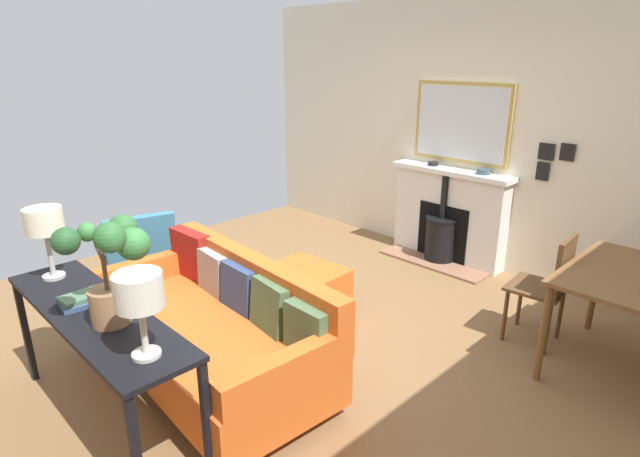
{
  "coord_description": "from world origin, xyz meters",
  "views": [
    {
      "loc": [
        2.31,
        2.67,
        2.15
      ],
      "look_at": [
        -0.49,
        -0.17,
        0.79
      ],
      "focal_mm": 28.54,
      "sensor_mm": 36.0,
      "label": 1
    }
  ],
  "objects_px": {
    "sofa": "(215,328)",
    "ottoman": "(304,286)",
    "armchair_accent": "(139,250)",
    "potted_plant": "(111,261)",
    "mantel_bowl_far": "(483,171)",
    "dining_chair_near_fireplace": "(550,282)",
    "console_table": "(96,324)",
    "fireplace": "(447,220)",
    "table_lamp_far_end": "(139,294)",
    "book_stack": "(85,299)",
    "dining_table": "(636,289)",
    "table_lamp_near_end": "(44,224)",
    "mantel_bowl_near": "(433,163)"
  },
  "relations": [
    {
      "from": "sofa",
      "to": "mantel_bowl_far",
      "type": "bearing_deg",
      "value": 174.02
    },
    {
      "from": "fireplace",
      "to": "armchair_accent",
      "type": "height_order",
      "value": "fireplace"
    },
    {
      "from": "fireplace",
      "to": "dining_table",
      "type": "height_order",
      "value": "fireplace"
    },
    {
      "from": "console_table",
      "to": "fireplace",
      "type": "bearing_deg",
      "value": -179.42
    },
    {
      "from": "dining_table",
      "to": "dining_chair_near_fireplace",
      "type": "height_order",
      "value": "dining_chair_near_fireplace"
    },
    {
      "from": "potted_plant",
      "to": "dining_chair_near_fireplace",
      "type": "bearing_deg",
      "value": 156.13
    },
    {
      "from": "table_lamp_near_end",
      "to": "dining_table",
      "type": "distance_m",
      "value": 3.9
    },
    {
      "from": "dining_chair_near_fireplace",
      "to": "armchair_accent",
      "type": "bearing_deg",
      "value": -58.25
    },
    {
      "from": "armchair_accent",
      "to": "dining_table",
      "type": "distance_m",
      "value": 3.99
    },
    {
      "from": "sofa",
      "to": "book_stack",
      "type": "relative_size",
      "value": 6.89
    },
    {
      "from": "book_stack",
      "to": "dining_chair_near_fireplace",
      "type": "distance_m",
      "value": 3.24
    },
    {
      "from": "ottoman",
      "to": "mantel_bowl_near",
      "type": "bearing_deg",
      "value": -178.7
    },
    {
      "from": "mantel_bowl_near",
      "to": "ottoman",
      "type": "bearing_deg",
      "value": 1.3
    },
    {
      "from": "table_lamp_near_end",
      "to": "table_lamp_far_end",
      "type": "height_order",
      "value": "table_lamp_near_end"
    },
    {
      "from": "fireplace",
      "to": "table_lamp_far_end",
      "type": "xyz_separation_m",
      "value": [
        3.78,
        0.68,
        0.65
      ]
    },
    {
      "from": "ottoman",
      "to": "table_lamp_far_end",
      "type": "xyz_separation_m",
      "value": [
        1.85,
        0.88,
        0.86
      ]
    },
    {
      "from": "console_table",
      "to": "potted_plant",
      "type": "distance_m",
      "value": 0.5
    },
    {
      "from": "console_table",
      "to": "potted_plant",
      "type": "xyz_separation_m",
      "value": [
        -0.05,
        0.23,
        0.44
      ]
    },
    {
      "from": "ottoman",
      "to": "dining_table",
      "type": "xyz_separation_m",
      "value": [
        -0.96,
        2.26,
        0.42
      ]
    },
    {
      "from": "fireplace",
      "to": "dining_table",
      "type": "bearing_deg",
      "value": 64.58
    },
    {
      "from": "mantel_bowl_near",
      "to": "potted_plant",
      "type": "relative_size",
      "value": 0.18
    },
    {
      "from": "armchair_accent",
      "to": "potted_plant",
      "type": "xyz_separation_m",
      "value": [
        0.92,
        1.75,
        0.67
      ]
    },
    {
      "from": "mantel_bowl_far",
      "to": "table_lamp_near_end",
      "type": "height_order",
      "value": "table_lamp_near_end"
    },
    {
      "from": "ottoman",
      "to": "dining_chair_near_fireplace",
      "type": "relative_size",
      "value": 0.76
    },
    {
      "from": "mantel_bowl_far",
      "to": "dining_chair_near_fireplace",
      "type": "relative_size",
      "value": 0.15
    },
    {
      "from": "ottoman",
      "to": "table_lamp_near_end",
      "type": "bearing_deg",
      "value": -12.34
    },
    {
      "from": "fireplace",
      "to": "ottoman",
      "type": "relative_size",
      "value": 1.99
    },
    {
      "from": "ottoman",
      "to": "book_stack",
      "type": "relative_size",
      "value": 2.34
    },
    {
      "from": "dining_chair_near_fireplace",
      "to": "sofa",
      "type": "bearing_deg",
      "value": -35.7
    },
    {
      "from": "ottoman",
      "to": "dining_table",
      "type": "relative_size",
      "value": 0.62
    },
    {
      "from": "fireplace",
      "to": "potted_plant",
      "type": "xyz_separation_m",
      "value": [
        3.73,
        0.27,
        0.68
      ]
    },
    {
      "from": "console_table",
      "to": "table_lamp_far_end",
      "type": "relative_size",
      "value": 3.95
    },
    {
      "from": "fireplace",
      "to": "dining_chair_near_fireplace",
      "type": "bearing_deg",
      "value": 57.02
    },
    {
      "from": "dining_table",
      "to": "dining_chair_near_fireplace",
      "type": "xyz_separation_m",
      "value": [
        -0.01,
        -0.56,
        -0.14
      ]
    },
    {
      "from": "fireplace",
      "to": "book_stack",
      "type": "distance_m",
      "value": 3.8
    },
    {
      "from": "armchair_accent",
      "to": "dining_chair_near_fireplace",
      "type": "relative_size",
      "value": 0.93
    },
    {
      "from": "ottoman",
      "to": "potted_plant",
      "type": "xyz_separation_m",
      "value": [
        1.8,
        0.47,
        0.9
      ]
    },
    {
      "from": "ottoman",
      "to": "console_table",
      "type": "distance_m",
      "value": 1.91
    },
    {
      "from": "armchair_accent",
      "to": "book_stack",
      "type": "bearing_deg",
      "value": 55.0
    },
    {
      "from": "potted_plant",
      "to": "dining_table",
      "type": "bearing_deg",
      "value": 147.07
    },
    {
      "from": "mantel_bowl_far",
      "to": "dining_table",
      "type": "relative_size",
      "value": 0.12
    },
    {
      "from": "sofa",
      "to": "ottoman",
      "type": "bearing_deg",
      "value": -167.61
    },
    {
      "from": "armchair_accent",
      "to": "potted_plant",
      "type": "distance_m",
      "value": 2.09
    },
    {
      "from": "fireplace",
      "to": "dining_chair_near_fireplace",
      "type": "height_order",
      "value": "fireplace"
    },
    {
      "from": "armchair_accent",
      "to": "book_stack",
      "type": "distance_m",
      "value": 1.72
    },
    {
      "from": "sofa",
      "to": "ottoman",
      "type": "relative_size",
      "value": 2.94
    },
    {
      "from": "mantel_bowl_near",
      "to": "table_lamp_near_end",
      "type": "relative_size",
      "value": 0.24
    },
    {
      "from": "fireplace",
      "to": "table_lamp_far_end",
      "type": "bearing_deg",
      "value": 10.16
    },
    {
      "from": "mantel_bowl_near",
      "to": "armchair_accent",
      "type": "bearing_deg",
      "value": -23.57
    },
    {
      "from": "table_lamp_far_end",
      "to": "dining_table",
      "type": "bearing_deg",
      "value": 153.82
    }
  ]
}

